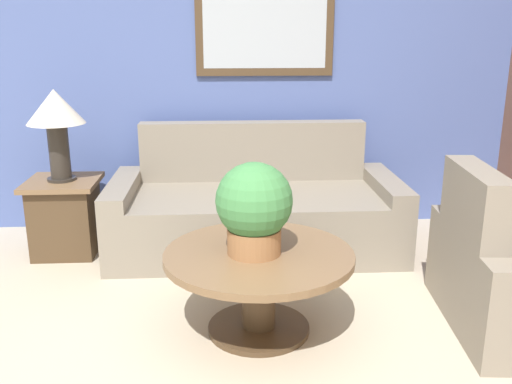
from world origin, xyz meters
The scene contains 6 objects.
wall_back centered at (0.01, 2.80, 1.31)m, with size 6.46×0.09×2.60m.
couch_main centered at (0.12, 2.20, 0.28)m, with size 2.11×0.96×0.90m.
coffee_table centered at (0.07, 0.96, 0.33)m, with size 1.02×1.02×0.46m.
side_table centered at (-1.27, 2.18, 0.28)m, with size 0.51×0.51×0.55m.
table_lamp centered at (-1.27, 2.18, 1.02)m, with size 0.40×0.40×0.65m.
potted_plant_on_table centered at (0.04, 0.95, 0.72)m, with size 0.40×0.40×0.49m.
Camera 1 is at (-0.11, -1.84, 1.61)m, focal length 40.00 mm.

